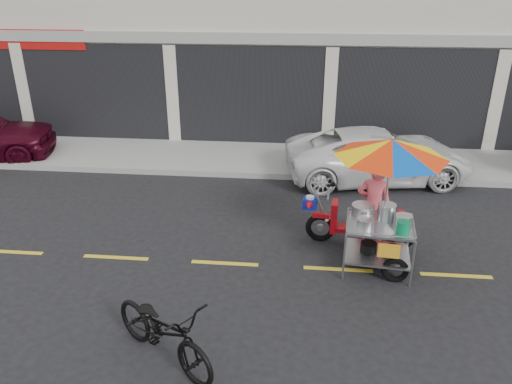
{
  "coord_description": "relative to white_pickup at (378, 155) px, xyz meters",
  "views": [
    {
      "loc": [
        -0.7,
        -7.51,
        4.76
      ],
      "look_at": [
        -1.5,
        0.6,
        1.15
      ],
      "focal_mm": 35.0,
      "sensor_mm": 36.0,
      "label": 1
    }
  ],
  "objects": [
    {
      "name": "sidewalk",
      "position": [
        -1.16,
        1.19,
        -0.55
      ],
      "size": [
        45.0,
        3.0,
        0.15
      ],
      "primitive_type": "cube",
      "color": "gray",
      "rests_on": "ground"
    },
    {
      "name": "near_bicycle",
      "position": [
        -3.57,
        -6.77,
        -0.13
      ],
      "size": [
        1.9,
        1.64,
        0.99
      ],
      "primitive_type": "imported",
      "rotation": [
        0.0,
        0.0,
        0.94
      ],
      "color": "black",
      "rests_on": "ground"
    },
    {
      "name": "centerline",
      "position": [
        -1.16,
        -4.31,
        -0.62
      ],
      "size": [
        42.0,
        0.1,
        0.01
      ],
      "primitive_type": "cube",
      "color": "gold",
      "rests_on": "ground"
    },
    {
      "name": "food_vendor_rig",
      "position": [
        -0.51,
        -3.87,
        0.87
      ],
      "size": [
        2.38,
        2.07,
        2.4
      ],
      "rotation": [
        0.0,
        0.0,
        -0.11
      ],
      "color": "black",
      "rests_on": "ground"
    },
    {
      "name": "white_pickup",
      "position": [
        0.0,
        0.0,
        0.0
      ],
      "size": [
        4.79,
        2.77,
        1.26
      ],
      "primitive_type": "imported",
      "rotation": [
        0.0,
        0.0,
        1.73
      ],
      "color": "white",
      "rests_on": "ground"
    },
    {
      "name": "ground",
      "position": [
        -1.16,
        -4.31,
        -0.63
      ],
      "size": [
        90.0,
        90.0,
        0.0
      ],
      "primitive_type": "plane",
      "color": "black"
    }
  ]
}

